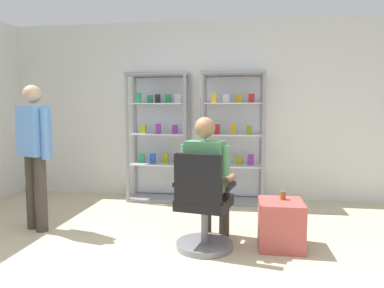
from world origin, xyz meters
The scene contains 8 objects.
back_wall centered at (0.00, 3.00, 1.35)m, with size 6.00×0.10×2.70m, color silver.
display_cabinet_left centered at (-0.55, 2.76, 0.96)m, with size 0.90×0.45×1.90m.
display_cabinet_right centered at (0.55, 2.76, 0.96)m, with size 0.90×0.45×1.90m.
office_chair centered at (0.33, 0.86, 0.39)m, with size 0.61×0.57×0.96m.
seated_shopkeeper centered at (0.36, 1.02, 0.71)m, with size 0.54×0.61×1.29m.
storage_crate centered at (1.08, 1.04, 0.23)m, with size 0.43×0.45×0.46m, color #B24C47.
tea_glass centered at (1.10, 1.11, 0.51)m, with size 0.06×0.06×0.09m, color brown.
standing_customer centered at (-1.60, 1.18, 0.93)m, with size 0.47×0.36×1.63m.
Camera 1 is at (0.69, -2.44, 1.35)m, focal length 33.04 mm.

